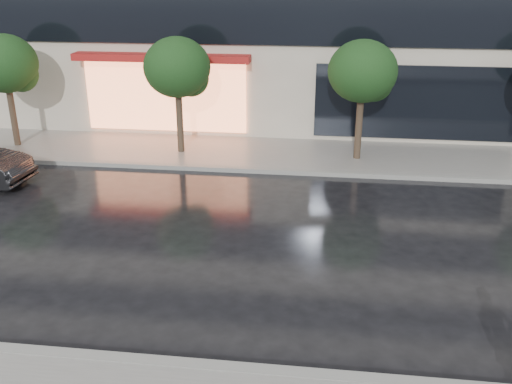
# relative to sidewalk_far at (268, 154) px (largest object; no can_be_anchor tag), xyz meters

# --- Properties ---
(ground) EXTENTS (120.00, 120.00, 0.00)m
(ground) POSITION_rel_sidewalk_far_xyz_m (0.00, -10.25, -0.06)
(ground) COLOR black
(ground) RESTS_ON ground
(sidewalk_far) EXTENTS (60.00, 3.50, 0.12)m
(sidewalk_far) POSITION_rel_sidewalk_far_xyz_m (0.00, 0.00, 0.00)
(sidewalk_far) COLOR slate
(sidewalk_far) RESTS_ON ground
(curb_near) EXTENTS (60.00, 0.25, 0.14)m
(curb_near) POSITION_rel_sidewalk_far_xyz_m (0.00, -11.25, 0.01)
(curb_near) COLOR gray
(curb_near) RESTS_ON ground
(curb_far) EXTENTS (60.00, 0.25, 0.14)m
(curb_far) POSITION_rel_sidewalk_far_xyz_m (0.00, -1.75, 0.01)
(curb_far) COLOR gray
(curb_far) RESTS_ON ground
(tree_far_west) EXTENTS (2.20, 2.20, 3.99)m
(tree_far_west) POSITION_rel_sidewalk_far_xyz_m (-8.94, -0.22, 2.86)
(tree_far_west) COLOR #33261C
(tree_far_west) RESTS_ON ground
(tree_mid_west) EXTENTS (2.20, 2.20, 3.99)m
(tree_mid_west) POSITION_rel_sidewalk_far_xyz_m (-2.94, -0.22, 2.86)
(tree_mid_west) COLOR #33261C
(tree_mid_west) RESTS_ON ground
(tree_mid_east) EXTENTS (2.20, 2.20, 3.99)m
(tree_mid_east) POSITION_rel_sidewalk_far_xyz_m (3.06, -0.22, 2.86)
(tree_mid_east) COLOR #33261C
(tree_mid_east) RESTS_ON ground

